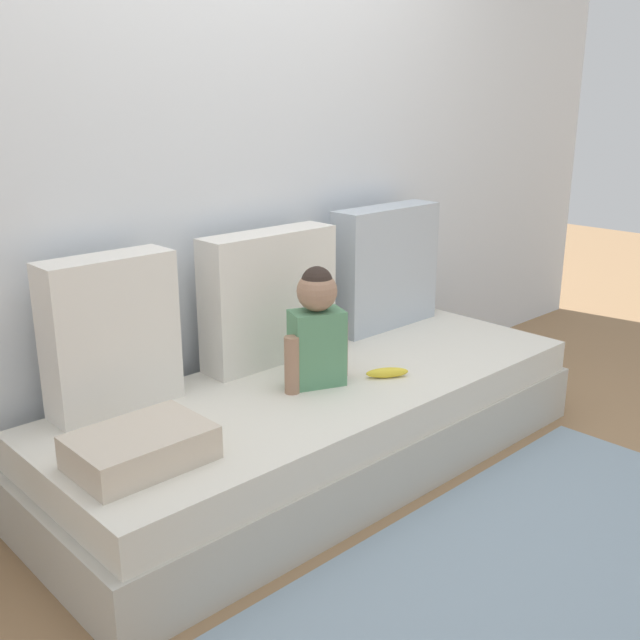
% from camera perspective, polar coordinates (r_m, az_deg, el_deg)
% --- Properties ---
extents(ground_plane, '(12.00, 12.00, 0.00)m').
position_cam_1_polar(ground_plane, '(3.02, 0.29, -11.18)').
color(ground_plane, '#93704C').
extents(back_wall, '(5.48, 0.10, 2.59)m').
position_cam_1_polar(back_wall, '(3.09, -7.00, 14.47)').
color(back_wall, silver).
rests_on(back_wall, ground).
extents(couch, '(2.28, 0.84, 0.37)m').
position_cam_1_polar(couch, '(2.94, 0.30, -8.07)').
color(couch, beige).
rests_on(couch, ground).
extents(throw_pillow_left, '(0.46, 0.16, 0.55)m').
position_cam_1_polar(throw_pillow_left, '(2.64, -15.84, -1.05)').
color(throw_pillow_left, silver).
rests_on(throw_pillow_left, couch).
extents(throw_pillow_center, '(0.60, 0.16, 0.54)m').
position_cam_1_polar(throw_pillow_center, '(3.01, -3.93, 1.76)').
color(throw_pillow_center, silver).
rests_on(throw_pillow_center, couch).
extents(throw_pillow_right, '(0.58, 0.16, 0.57)m').
position_cam_1_polar(throw_pillow_right, '(3.48, 5.07, 4.09)').
color(throw_pillow_right, '#B2BCC6').
rests_on(throw_pillow_right, couch).
extents(toddler, '(0.31, 0.19, 0.46)m').
position_cam_1_polar(toddler, '(2.76, -0.24, -0.51)').
color(toddler, '#568E66').
rests_on(toddler, couch).
extents(banana, '(0.17, 0.13, 0.04)m').
position_cam_1_polar(banana, '(2.90, 5.21, -4.06)').
color(banana, yellow).
rests_on(banana, couch).
extents(folded_blanket, '(0.40, 0.28, 0.11)m').
position_cam_1_polar(folded_blanket, '(2.30, -13.69, -9.54)').
color(folded_blanket, beige).
rests_on(folded_blanket, couch).
extents(floor_rug, '(2.05, 1.00, 0.01)m').
position_cam_1_polar(floor_rug, '(2.52, 16.61, -18.29)').
color(floor_rug, '#8499A8').
rests_on(floor_rug, ground).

